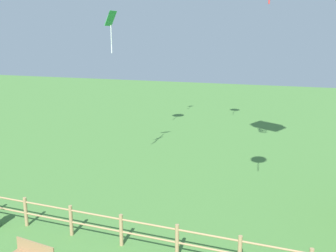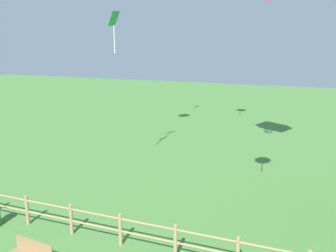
# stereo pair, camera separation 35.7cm
# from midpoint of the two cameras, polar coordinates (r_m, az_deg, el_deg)

# --- Properties ---
(wooden_fence) EXTENTS (19.60, 0.14, 1.22)m
(wooden_fence) POSITION_cam_midpoint_polar(r_m,az_deg,el_deg) (13.83, -3.79, -16.01)
(wooden_fence) COLOR #9E7F56
(wooden_fence) RESTS_ON ground_plane
(kite_green_diamond) EXTENTS (0.46, 0.63, 2.08)m
(kite_green_diamond) POSITION_cam_midpoint_polar(r_m,az_deg,el_deg) (19.73, -9.23, 15.09)
(kite_green_diamond) COLOR green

